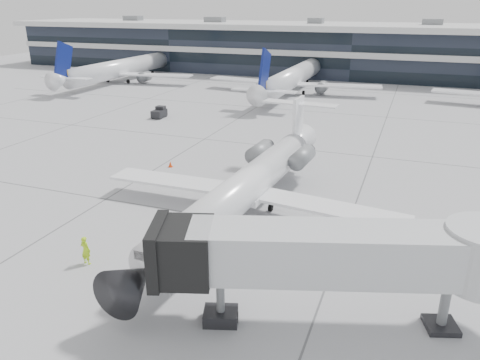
% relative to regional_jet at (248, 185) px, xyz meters
% --- Properties ---
extents(ground, '(220.00, 220.00, 0.00)m').
position_rel_regional_jet_xyz_m(ground, '(-2.22, -1.54, -2.42)').
color(ground, gray).
rests_on(ground, ground).
extents(terminal, '(170.00, 22.00, 10.00)m').
position_rel_regional_jet_xyz_m(terminal, '(-2.22, 80.46, 2.58)').
color(terminal, black).
rests_on(terminal, ground).
extents(bg_jet_left, '(32.00, 40.00, 9.60)m').
position_rel_regional_jet_xyz_m(bg_jet_left, '(-47.22, 53.46, -2.42)').
color(bg_jet_left, white).
rests_on(bg_jet_left, ground).
extents(bg_jet_center, '(32.00, 40.00, 9.60)m').
position_rel_regional_jet_xyz_m(bg_jet_center, '(-10.22, 53.46, -2.42)').
color(bg_jet_center, white).
rests_on(bg_jet_center, ground).
extents(regional_jet, '(24.55, 30.67, 7.08)m').
position_rel_regional_jet_xyz_m(regional_jet, '(0.00, 0.00, 0.00)').
color(regional_jet, white).
rests_on(regional_jet, ground).
extents(jet_bridge, '(17.41, 8.33, 5.70)m').
position_rel_regional_jet_xyz_m(jet_bridge, '(9.36, -11.14, 1.74)').
color(jet_bridge, '#ADAEB2').
rests_on(jet_bridge, ground).
extents(ramp_worker, '(0.73, 0.51, 1.92)m').
position_rel_regional_jet_xyz_m(ramp_worker, '(-7.02, -10.77, -1.46)').
color(ramp_worker, '#AFE818').
rests_on(ramp_worker, ground).
extents(traffic_cone, '(0.51, 0.51, 0.63)m').
position_rel_regional_jet_xyz_m(traffic_cone, '(-11.11, 7.79, -2.12)').
color(traffic_cone, '#E43B0C').
rests_on(traffic_cone, ground).
extents(far_tug, '(1.57, 2.55, 1.59)m').
position_rel_regional_jet_xyz_m(far_tug, '(-23.14, 26.65, -1.71)').
color(far_tug, black).
rests_on(far_tug, ground).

